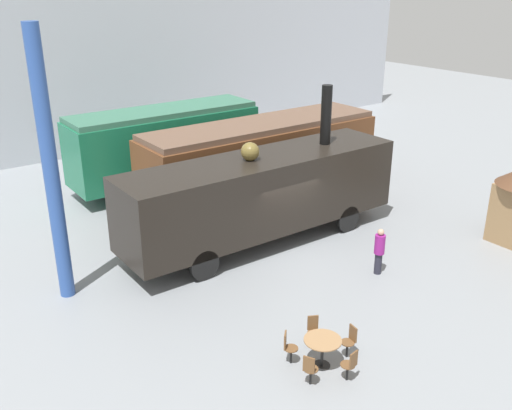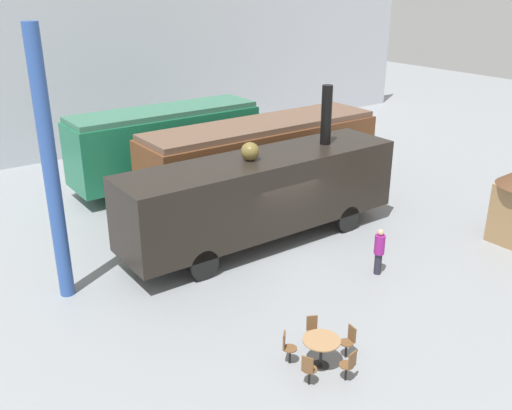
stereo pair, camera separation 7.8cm
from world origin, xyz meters
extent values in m
plane|color=gray|center=(0.00, 0.00, 0.00)|extent=(80.00, 80.00, 0.00)
cube|color=#B2B7C1|center=(0.00, 15.70, 4.50)|extent=(44.00, 0.15, 9.00)
cube|color=#196B47|center=(-0.25, 8.63, 1.99)|extent=(8.63, 2.53, 2.78)
cone|color=#196B47|center=(5.04, 8.63, 1.99)|extent=(1.94, 2.40, 2.40)
cube|color=#366B54|center=(-0.25, 8.63, 3.50)|extent=(8.46, 2.33, 0.24)
cylinder|color=black|center=(2.34, 7.42, 0.46)|extent=(0.91, 0.12, 0.91)
cylinder|color=black|center=(2.34, 9.83, 0.46)|extent=(0.91, 0.12, 0.91)
cylinder|color=black|center=(-2.84, 7.42, 0.46)|extent=(0.91, 0.12, 0.91)
cylinder|color=black|center=(-2.84, 9.83, 0.46)|extent=(0.91, 0.12, 0.91)
cube|color=brown|center=(2.33, 4.74, 1.94)|extent=(10.71, 2.81, 2.46)
cube|color=brown|center=(2.33, 4.74, 3.29)|extent=(10.50, 2.59, 0.24)
cylinder|color=black|center=(5.55, 3.40, 0.55)|extent=(1.10, 0.12, 1.10)
cylinder|color=black|center=(5.55, 6.09, 0.55)|extent=(1.10, 0.12, 1.10)
cylinder|color=black|center=(-0.88, 3.40, 0.55)|extent=(1.10, 0.12, 1.10)
cylinder|color=black|center=(-0.88, 6.09, 0.55)|extent=(1.10, 0.12, 1.10)
cube|color=black|center=(-0.29, 1.18, 1.95)|extent=(10.59, 2.53, 2.56)
cylinder|color=black|center=(2.62, 1.18, 4.33)|extent=(0.40, 0.40, 2.19)
sphere|color=brown|center=(-0.82, 1.18, 3.53)|extent=(0.64, 0.64, 0.64)
cylinder|color=black|center=(2.89, -0.03, 0.51)|extent=(1.03, 0.12, 1.03)
cylinder|color=black|center=(2.89, 2.39, 0.51)|extent=(1.03, 0.12, 1.03)
cylinder|color=black|center=(-3.47, -0.03, 0.51)|extent=(1.03, 0.12, 1.03)
cylinder|color=black|center=(-3.47, 2.39, 0.51)|extent=(1.03, 0.12, 1.03)
cylinder|color=black|center=(-3.39, -5.48, 0.01)|extent=(0.44, 0.44, 0.02)
cylinder|color=black|center=(-3.39, -5.48, 0.38)|extent=(0.08, 0.08, 0.72)
cylinder|color=#9E754C|center=(-3.39, -5.48, 0.76)|extent=(0.94, 0.94, 0.03)
cylinder|color=black|center=(-3.05, -4.79, 0.21)|extent=(0.06, 0.06, 0.42)
cylinder|color=brown|center=(-3.05, -4.79, 0.43)|extent=(0.36, 0.36, 0.03)
cube|color=brown|center=(-2.98, -4.65, 0.66)|extent=(0.28, 0.16, 0.42)
cylinder|color=black|center=(-3.94, -4.94, 0.21)|extent=(0.06, 0.06, 0.42)
cylinder|color=brown|center=(-3.94, -4.94, 0.43)|extent=(0.36, 0.36, 0.03)
cube|color=brown|center=(-4.05, -4.83, 0.66)|extent=(0.23, 0.23, 0.42)
cylinder|color=black|center=(-4.07, -5.83, 0.21)|extent=(0.06, 0.06, 0.42)
cylinder|color=brown|center=(-4.07, -5.83, 0.43)|extent=(0.36, 0.36, 0.03)
cube|color=brown|center=(-4.21, -5.90, 0.66)|extent=(0.17, 0.27, 0.42)
cylinder|color=black|center=(-3.26, -6.24, 0.21)|extent=(0.06, 0.06, 0.42)
cylinder|color=brown|center=(-3.26, -6.24, 0.43)|extent=(0.36, 0.36, 0.03)
cube|color=brown|center=(-3.24, -6.39, 0.66)|extent=(0.29, 0.09, 0.42)
cylinder|color=black|center=(-2.63, -5.59, 0.21)|extent=(0.06, 0.06, 0.42)
cylinder|color=brown|center=(-2.63, -5.59, 0.43)|extent=(0.36, 0.36, 0.03)
cube|color=brown|center=(-2.48, -5.61, 0.66)|extent=(0.08, 0.29, 0.42)
cylinder|color=#262633|center=(1.33, -2.99, 0.36)|extent=(0.24, 0.24, 0.73)
cylinder|color=#8C1E7A|center=(1.33, -2.99, 1.05)|extent=(0.34, 0.34, 0.65)
sphere|color=tan|center=(1.33, -2.99, 1.48)|extent=(0.21, 0.21, 0.21)
cylinder|color=#2D519E|center=(-7.34, 1.69, 4.00)|extent=(0.44, 0.44, 8.00)
camera|label=1|loc=(-11.63, -14.00, 9.05)|focal=40.00mm
camera|label=2|loc=(-11.57, -14.04, 9.05)|focal=40.00mm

